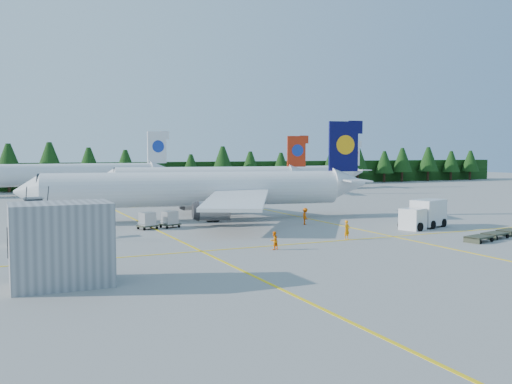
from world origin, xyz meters
name	(u,v)px	position (x,y,z in m)	size (l,w,h in m)	color
ground	(310,232)	(0.00, 0.00, 0.00)	(320.00, 320.00, 0.00)	gray
taxi_stripe_a	(133,219)	(-14.00, 20.00, 0.01)	(0.25, 120.00, 0.01)	yellow
taxi_stripe_b	(275,212)	(6.00, 20.00, 0.01)	(0.25, 120.00, 0.01)	yellow
taxi_stripe_cross	(342,240)	(0.00, -6.00, 0.01)	(80.00, 0.25, 0.01)	yellow
treeline_hedge	(134,175)	(0.00, 82.00, 3.00)	(220.00, 4.00, 6.00)	black
terminal_building	(61,244)	(-26.00, -14.00, 2.60)	(6.00, 4.00, 5.20)	gray
airliner_navy	(190,190)	(-7.87, 15.73, 3.71)	(42.17, 34.41, 12.35)	silver
airliner_red	(202,178)	(6.54, 52.54, 3.47)	(39.26, 31.98, 11.54)	silver
airliner_far_left	(53,174)	(-19.31, 66.68, 3.99)	(43.73, 7.15, 12.71)	silver
airliner_far_right	(286,174)	(29.23, 60.79, 3.43)	(37.65, 5.62, 10.94)	silver
airstairs	(39,234)	(-26.05, 4.40, 0.87)	(4.58, 6.22, 3.99)	silver
service_truck	(423,214)	(13.03, -2.15, 1.52)	(6.75, 4.25, 3.06)	white
dolly_train	(495,233)	(14.19, -11.06, 0.49)	(9.13, 4.16, 0.15)	#313526
uld_pair	(159,219)	(-13.46, 9.64, 1.04)	(4.94, 2.36, 1.54)	#313526
crew_a	(347,230)	(0.81, -5.60, 0.92)	(0.67, 0.44, 1.84)	orange
crew_b	(274,241)	(-8.08, -7.82, 0.79)	(0.77, 0.60, 1.57)	orange
crew_c	(305,216)	(2.69, 5.74, 0.97)	(0.80, 0.54, 1.95)	#D84F04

